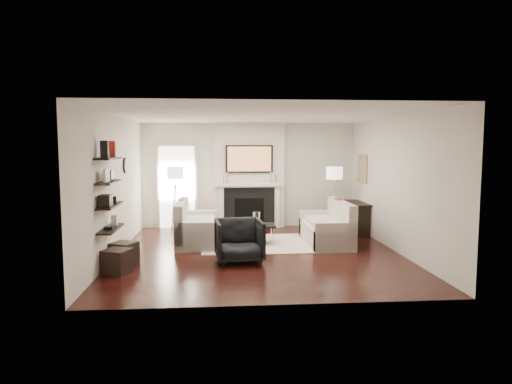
{
  "coord_description": "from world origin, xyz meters",
  "views": [
    {
      "loc": [
        -0.77,
        -8.85,
        2.11
      ],
      "look_at": [
        0.0,
        0.6,
        1.15
      ],
      "focal_mm": 32.0,
      "sensor_mm": 36.0,
      "label": 1
    }
  ],
  "objects": [
    {
      "name": "candlestick_r_short",
      "position": [
        0.68,
        2.7,
        1.27
      ],
      "size": [
        0.04,
        0.04,
        0.24
      ],
      "primitive_type": "cylinder",
      "color": "silver",
      "rests_on": "mantel_shelf"
    },
    {
      "name": "lamp_right_leg_a",
      "position": [
        2.16,
        2.11,
        0.6
      ],
      "size": [
        0.25,
        0.02,
        1.23
      ],
      "primitive_type": "cylinder",
      "rotation": [
        0.18,
        0.0,
        4.71
      ],
      "color": "silver",
      "rests_on": "floor"
    },
    {
      "name": "clock_rim",
      "position": [
        -2.73,
        0.9,
        1.7
      ],
      "size": [
        0.04,
        0.34,
        0.34
      ],
      "primitive_type": "cylinder",
      "rotation": [
        0.0,
        1.57,
        0.0
      ],
      "color": "black",
      "rests_on": "wall_left"
    },
    {
      "name": "candlestick_r_tall",
      "position": [
        0.55,
        2.7,
        1.3
      ],
      "size": [
        0.04,
        0.04,
        0.3
      ],
      "primitive_type": "cylinder",
      "color": "silver",
      "rests_on": "mantel_shelf"
    },
    {
      "name": "lamp_right_post",
      "position": [
        2.05,
        2.11,
        0.6
      ],
      "size": [
        0.02,
        0.02,
        1.2
      ],
      "primitive_type": "cylinder",
      "color": "silver",
      "rests_on": "floor"
    },
    {
      "name": "decor_frame_a",
      "position": [
        -2.62,
        -1.17,
        1.63
      ],
      "size": [
        0.04,
        0.3,
        0.22
      ],
      "primitive_type": "cube",
      "color": "white",
      "rests_on": "shelf_upper"
    },
    {
      "name": "shelf_bottom",
      "position": [
        -2.62,
        -1.0,
        0.7
      ],
      "size": [
        0.25,
        1.0,
        0.03
      ],
      "primitive_type": "cube",
      "color": "black",
      "rests_on": "wall_left"
    },
    {
      "name": "pillow_right_orange",
      "position": [
        1.87,
        1.03,
        0.73
      ],
      "size": [
        0.1,
        0.42,
        0.42
      ],
      "primitive_type": "cube",
      "color": "maroon",
      "rests_on": "loveseat_right_cushion"
    },
    {
      "name": "loveseat_right_base",
      "position": [
        1.53,
        0.73,
        0.21
      ],
      "size": [
        0.85,
        1.8,
        0.42
      ],
      "primitive_type": "cube",
      "color": "beige",
      "rests_on": "floor"
    },
    {
      "name": "loveseat_left_cushion",
      "position": [
        -1.2,
        0.99,
        0.47
      ],
      "size": [
        0.63,
        1.44,
        0.1
      ],
      "primitive_type": "cube",
      "color": "beige",
      "rests_on": "loveseat_left_base"
    },
    {
      "name": "copper_bowl",
      "position": [
        -0.37,
        0.83,
        0.45
      ],
      "size": [
        0.28,
        0.28,
        0.05
      ],
      "primitive_type": "cylinder",
      "color": "#B94D1E",
      "rests_on": "coffee_table"
    },
    {
      "name": "coffee_leg_ne",
      "position": [
        0.38,
        0.61,
        0.19
      ],
      "size": [
        0.02,
        0.02,
        0.38
      ],
      "primitive_type": "cylinder",
      "color": "silver",
      "rests_on": "floor"
    },
    {
      "name": "tv_screen",
      "position": [
        0.0,
        2.68,
        1.78
      ],
      "size": [
        1.1,
        0.0,
        0.62
      ],
      "primitive_type": "cube",
      "color": "#BF723F",
      "rests_on": "tv_body"
    },
    {
      "name": "lamp_left_leg_c",
      "position": [
        -1.91,
        2.43,
        0.6
      ],
      "size": [
        0.14,
        0.22,
        1.23
      ],
      "primitive_type": "cylinder",
      "rotation": [
        0.18,
        0.0,
        2.62
      ],
      "color": "silver",
      "rests_on": "floor"
    },
    {
      "name": "shelf_upper",
      "position": [
        -2.62,
        -1.0,
        1.5
      ],
      "size": [
        0.25,
        1.0,
        0.04
      ],
      "primitive_type": "cube",
      "color": "black",
      "rests_on": "wall_left"
    },
    {
      "name": "coffee_table",
      "position": [
        -0.12,
        0.83,
        0.4
      ],
      "size": [
        1.1,
        0.55,
        0.04
      ],
      "primitive_type": "cube",
      "color": "black",
      "rests_on": "floor"
    },
    {
      "name": "room_envelope",
      "position": [
        0.0,
        0.0,
        1.35
      ],
      "size": [
        6.0,
        6.0,
        6.0
      ],
      "color": "black",
      "rests_on": "ground"
    },
    {
      "name": "decor_frame_b",
      "position": [
        -2.62,
        -0.81,
        1.61
      ],
      "size": [
        0.04,
        0.22,
        0.18
      ],
      "primitive_type": "cube",
      "color": "black",
      "rests_on": "shelf_upper"
    },
    {
      "name": "mantel_pilaster_r",
      "position": [
        0.72,
        2.71,
        0.55
      ],
      "size": [
        0.12,
        0.08,
        1.1
      ],
      "primitive_type": "cube",
      "color": "white",
      "rests_on": "floor"
    },
    {
      "name": "loveseat_left_back",
      "position": [
        -1.58,
        0.99,
        0.53
      ],
      "size": [
        0.18,
        1.8,
        0.8
      ],
      "primitive_type": "cube",
      "color": "beige",
      "rests_on": "floor"
    },
    {
      "name": "door_trim_r",
      "position": [
        -1.37,
        2.96,
        1.05
      ],
      "size": [
        0.06,
        0.06,
        2.16
      ],
      "primitive_type": "cube",
      "color": "white",
      "rests_on": "floor"
    },
    {
      "name": "pillow_left_charcoal",
      "position": [
        -1.58,
        0.69,
        0.72
      ],
      "size": [
        0.1,
        0.4,
        0.4
      ],
      "primitive_type": "cube",
      "color": "black",
      "rests_on": "loveseat_left_cushion"
    },
    {
      "name": "shelf_lower",
      "position": [
        -2.62,
        -1.0,
        1.1
      ],
      "size": [
        0.25,
        1.0,
        0.04
      ],
      "primitive_type": "cube",
      "color": "black",
      "rests_on": "wall_left"
    },
    {
      "name": "lamp_right_leg_c",
      "position": [
        1.99,
        2.01,
        0.6
      ],
      "size": [
        0.14,
        0.22,
        1.23
      ],
      "primitive_type": "cylinder",
      "rotation": [
        0.18,
        0.0,
        2.62
      ],
      "color": "silver",
      "rests_on": "floor"
    },
    {
      "name": "mantel_pilaster_l",
      "position": [
        -0.72,
        2.71,
        0.55
      ],
      "size": [
        0.12,
        0.08,
        1.1
      ],
      "primitive_type": "cube",
      "color": "white",
      "rests_on": "floor"
    },
    {
      "name": "hurricane_candle",
      "position": [
        0.03,
        0.83,
        0.5
      ],
      "size": [
        0.11,
        0.11,
        0.16
      ],
      "primitive_type": "cylinder",
      "color": "white",
      "rests_on": "coffee_table"
    },
    {
      "name": "shelf_top",
      "position": [
        -2.62,
        -1.0,
        1.9
      ],
      "size": [
        0.25,
        1.0,
        0.04
      ],
      "primitive_type": "cube",
      "color": "black",
      "rests_on": "wall_left"
    },
    {
      "name": "mantel_shelf",
      "position": [
        0.0,
        2.69,
        1.12
      ],
      "size": [
        1.7,
        0.18,
        0.07
      ],
      "primitive_type": "cube",
      "color": "white",
      "rests_on": "chimney_breast"
    },
    {
      "name": "lamp_right_leg_b",
      "position": [
        2.0,
        2.2,
        0.6
      ],
      "size": [
        0.14,
        0.22,
        1.23
      ],
      "primitive_type": "cylinder",
      "rotation": [
        0.18,
        0.0,
        0.52
      ],
      "color": "silver",
      "rests_on": "floor"
    },
    {
      "name": "console_top",
      "position": [
        2.57,
        1.87,
        0.73
      ],
      "size": [
        0.35,
        1.2,
        0.04
      ],
      "primitive_type": "cube",
      "color": "black",
      "rests_on": "floor"
    },
    {
      "name": "chimney_breast",
      "position": [
        0.0,
        2.88,
        1.35
      ],
      "size": [
        1.8,
        0.25,
        2.7
      ],
      "primitive_type": "cube",
      "color": "silver",
      "rests_on": "floor"
    },
    {
      "name": "decor_magfile_b",
      "position": [
        -2.62,
        -0.74,
        2.06
      ],
      "size": [
        0.12,
        0.1,
        0.28
      ],
      "primitive_type": "cube",
      "color": "maroon",
      "rests_on": "shelf_top"
    },
    {
      "name": "coffee_leg_se",
      "position": [
        0.38,
        1.05,
        0.19
      ],
      "size": [
        0.02,
        0.02,
        0.38
      ],
      "primitive_type": "cylinder",
      "color": "silver",
      "rests_on": "floor"
    },
    {
      "name": "hallway_panel",
      "position": [
        -1.85,
        2.98,
        1.05
      ],
      "size": [
        0.9,
        0.02,
        2.1
      ],
      "primitive_type": "cube",
      "color": "white",
      "rests_on": "floor"
    },
    {
      "name": "pillow_right_charcoal",
      "position": [
        1.87,
        0.43,
        0.72
      ],
      "size": [
        0.1,
        0.4,
        0.4
      ],
      "primitive_type": "cube",
      "color": "black",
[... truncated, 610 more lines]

